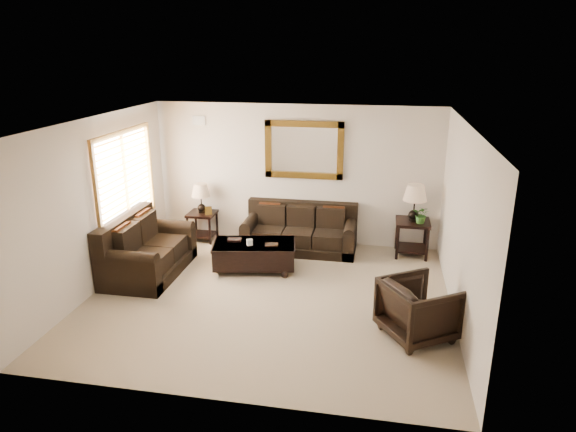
% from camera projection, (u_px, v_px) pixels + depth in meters
% --- Properties ---
extents(room, '(5.51, 5.01, 2.71)m').
position_uv_depth(room, '(268.00, 215.00, 7.56)').
color(room, '#9D896C').
rests_on(room, ground).
extents(window, '(0.07, 1.96, 1.66)m').
position_uv_depth(window, '(126.00, 179.00, 8.80)').
color(window, white).
rests_on(window, room).
extents(mirror, '(1.50, 0.06, 1.10)m').
position_uv_depth(mirror, '(304.00, 150.00, 9.68)').
color(mirror, '#452A0D').
rests_on(mirror, room).
extents(air_vent, '(0.25, 0.02, 0.18)m').
position_uv_depth(air_vent, '(199.00, 121.00, 9.89)').
color(air_vent, '#999999').
rests_on(air_vent, room).
extents(sofa, '(2.12, 0.92, 0.87)m').
position_uv_depth(sofa, '(300.00, 233.00, 9.80)').
color(sofa, black).
rests_on(sofa, room).
extents(loveseat, '(1.06, 1.78, 1.00)m').
position_uv_depth(loveseat, '(145.00, 253.00, 8.73)').
color(loveseat, black).
rests_on(loveseat, room).
extents(end_table_left, '(0.53, 0.53, 1.16)m').
position_uv_depth(end_table_left, '(201.00, 204.00, 10.11)').
color(end_table_left, black).
rests_on(end_table_left, room).
extents(end_table_right, '(0.61, 0.61, 1.35)m').
position_uv_depth(end_table_right, '(414.00, 210.00, 9.33)').
color(end_table_right, black).
rests_on(end_table_right, room).
extents(coffee_table, '(1.52, 1.00, 0.60)m').
position_uv_depth(coffee_table, '(254.00, 253.00, 8.91)').
color(coffee_table, black).
rests_on(coffee_table, room).
extents(armchair, '(1.13, 1.14, 0.87)m').
position_uv_depth(armchair, '(419.00, 307.00, 6.77)').
color(armchair, black).
rests_on(armchair, floor).
extents(potted_plant, '(0.39, 0.41, 0.25)m').
position_uv_depth(potted_plant, '(421.00, 216.00, 9.23)').
color(potted_plant, '#2D5D20').
rests_on(potted_plant, end_table_right).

